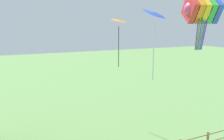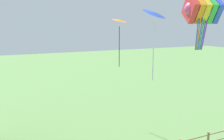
{
  "view_description": "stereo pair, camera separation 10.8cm",
  "coord_description": "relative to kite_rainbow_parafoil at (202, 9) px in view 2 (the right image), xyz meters",
  "views": [
    {
      "loc": [
        -5.52,
        -1.87,
        6.89
      ],
      "look_at": [
        0.0,
        9.28,
        4.64
      ],
      "focal_mm": 40.0,
      "sensor_mm": 36.0,
      "label": 1
    },
    {
      "loc": [
        -5.42,
        -1.92,
        6.89
      ],
      "look_at": [
        0.0,
        9.28,
        4.64
      ],
      "focal_mm": 40.0,
      "sensor_mm": 36.0,
      "label": 2
    }
  ],
  "objects": [
    {
      "name": "kite_blue_delta",
      "position": [
        -2.76,
        0.02,
        -0.35
      ],
      "size": [
        1.39,
        1.37,
        3.25
      ],
      "color": "blue"
    },
    {
      "name": "kite_rainbow_parafoil",
      "position": [
        0.0,
        0.0,
        0.0
      ],
      "size": [
        2.15,
        1.86,
        2.67
      ],
      "color": "#E54C8C"
    },
    {
      "name": "kite_orange_delta",
      "position": [
        -1.23,
        6.26,
        -0.56
      ],
      "size": [
        1.43,
        1.42,
        3.41
      ],
      "color": "orange"
    }
  ]
}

